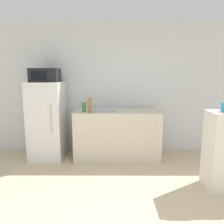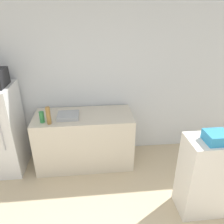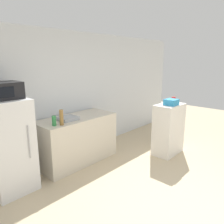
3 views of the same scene
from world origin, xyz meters
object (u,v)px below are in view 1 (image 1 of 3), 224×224
(bottle_tall, at_px, (89,105))
(bottle_short, at_px, (84,107))
(refrigerator, at_px, (47,121))
(microwave, at_px, (45,75))

(bottle_tall, height_order, bottle_short, bottle_tall)
(refrigerator, xyz_separation_m, microwave, (-0.00, -0.00, 0.86))
(microwave, distance_m, bottle_short, 0.94)
(microwave, bearing_deg, bottle_short, -13.04)
(refrigerator, bearing_deg, microwave, -107.79)
(refrigerator, relative_size, bottle_tall, 5.40)
(microwave, height_order, bottle_tall, microwave)
(microwave, bearing_deg, refrigerator, 72.21)
(microwave, height_order, bottle_short, microwave)
(refrigerator, xyz_separation_m, bottle_short, (0.72, -0.17, 0.28))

